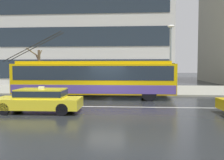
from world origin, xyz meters
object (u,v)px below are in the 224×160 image
street_lamp (171,52)px  bus_shelter (92,72)px  pedestrian_approaching_curb (79,74)px  street_tree_bare (39,68)px  trolleybus (94,78)px  pedestrian_at_shelter (78,76)px  taxi_oncoming_near (40,99)px

street_lamp → bus_shelter: bearing=176.4°
bus_shelter → pedestrian_approaching_curb: size_ratio=1.87×
street_lamp → street_tree_bare: street_lamp is taller
trolleybus → street_tree_bare: (-6.30, 5.09, 0.77)m
trolleybus → pedestrian_at_shelter: size_ratio=6.67×
bus_shelter → street_tree_bare: 5.96m
trolleybus → street_tree_bare: 8.13m
pedestrian_at_shelter → bus_shelter: bearing=43.7°
bus_shelter → pedestrian_at_shelter: bearing=-136.3°
pedestrian_approaching_curb → street_lamp: street_lamp is taller
street_lamp → street_tree_bare: (-12.52, 2.30, -1.32)m
pedestrian_at_shelter → pedestrian_approaching_curb: 1.36m
street_tree_bare → bus_shelter: bearing=-18.4°
taxi_oncoming_near → street_tree_bare: size_ratio=1.09×
bus_shelter → trolleybus: bearing=-78.5°
street_lamp → trolleybus: bearing=-155.9°
street_tree_bare → pedestrian_at_shelter: bearing=-32.5°
trolleybus → taxi_oncoming_near: (-2.09, -5.80, -0.87)m
pedestrian_approaching_curb → street_tree_bare: street_tree_bare is taller
street_lamp → pedestrian_approaching_curb: bearing=174.8°
pedestrian_approaching_curb → taxi_oncoming_near: bearing=-91.1°
pedestrian_approaching_curb → street_lamp: (8.13, -0.74, 1.87)m
pedestrian_approaching_curb → trolleybus: bearing=-61.6°
pedestrian_at_shelter → street_tree_bare: (-4.56, 2.91, 0.69)m
taxi_oncoming_near → trolleybus: bearing=70.2°
trolleybus → pedestrian_approaching_curb: bearing=118.4°
pedestrian_approaching_curb → street_lamp: size_ratio=0.34×
taxi_oncoming_near → street_lamp: 12.32m
taxi_oncoming_near → bus_shelter: bus_shelter is taller
taxi_oncoming_near → pedestrian_at_shelter: 8.05m
bus_shelter → street_lamp: bearing=-3.6°
taxi_oncoming_near → pedestrian_at_shelter: bearing=87.5°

